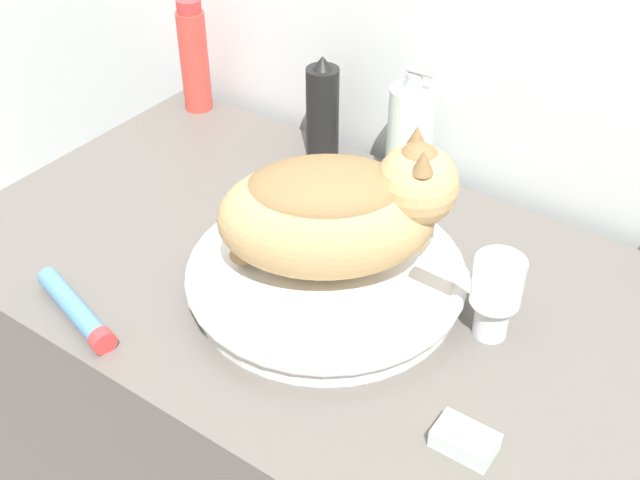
# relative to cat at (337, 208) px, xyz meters

# --- Properties ---
(vanity_counter) EXTENTS (1.06, 0.61, 0.81)m
(vanity_counter) POSITION_rel_cat_xyz_m (-0.04, 0.02, -0.54)
(vanity_counter) COLOR #56514C
(vanity_counter) RESTS_ON ground_plane
(sink_basin) EXTENTS (0.37, 0.37, 0.04)m
(sink_basin) POSITION_rel_cat_xyz_m (-0.01, -0.01, -0.11)
(sink_basin) COLOR silver
(sink_basin) RESTS_ON vanity_counter
(cat) EXTENTS (0.33, 0.30, 0.19)m
(cat) POSITION_rel_cat_xyz_m (0.00, 0.00, 0.00)
(cat) COLOR tan
(cat) RESTS_ON sink_basin
(faucet) EXTENTS (0.13, 0.07, 0.12)m
(faucet) POSITION_rel_cat_xyz_m (0.20, 0.04, -0.06)
(faucet) COLOR silver
(faucet) RESTS_ON vanity_counter
(soap_pump_bottle) EXTENTS (0.07, 0.07, 0.20)m
(soap_pump_bottle) POSITION_rel_cat_xyz_m (-0.05, 0.28, -0.05)
(soap_pump_bottle) COLOR silver
(soap_pump_bottle) RESTS_ON vanity_counter
(shampoo_bottle_tall) EXTENTS (0.05, 0.05, 0.21)m
(shampoo_bottle_tall) POSITION_rel_cat_xyz_m (-0.50, 0.28, -0.03)
(shampoo_bottle_tall) COLOR #DB3D33
(shampoo_bottle_tall) RESTS_ON vanity_counter
(hairspray_can_black) EXTENTS (0.05, 0.05, 0.18)m
(hairspray_can_black) POSITION_rel_cat_xyz_m (-0.22, 0.28, -0.05)
(hairspray_can_black) COLOR black
(hairspray_can_black) RESTS_ON vanity_counter
(cream_tube) EXTENTS (0.17, 0.07, 0.03)m
(cream_tube) POSITION_rel_cat_xyz_m (-0.24, -0.24, -0.12)
(cream_tube) COLOR #4C7FB2
(cream_tube) RESTS_ON vanity_counter
(soap_bar) EXTENTS (0.07, 0.04, 0.02)m
(soap_bar) POSITION_rel_cat_xyz_m (0.26, -0.14, -0.12)
(soap_bar) COLOR silver
(soap_bar) RESTS_ON vanity_counter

